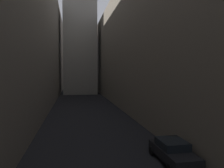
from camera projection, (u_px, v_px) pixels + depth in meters
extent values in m
plane|color=black|center=(85.00, 107.00, 36.95)|extent=(264.00, 264.00, 0.00)
cube|color=#60594F|center=(14.00, 37.00, 36.19)|extent=(12.50, 108.00, 23.82)
cube|color=#756B5B|center=(147.00, 49.00, 40.51)|extent=(12.86, 108.00, 20.56)
cube|color=gray|center=(80.00, 23.00, 60.31)|extent=(9.00, 9.00, 39.72)
cube|color=black|center=(173.00, 153.00, 13.96)|extent=(1.79, 4.29, 0.65)
cube|color=black|center=(172.00, 144.00, 14.08)|extent=(1.65, 2.06, 0.51)
cylinder|color=black|center=(152.00, 151.00, 15.25)|extent=(0.22, 0.60, 0.60)
cylinder|color=black|center=(175.00, 149.00, 15.57)|extent=(0.22, 0.60, 0.60)
cylinder|color=black|center=(198.00, 167.00, 12.71)|extent=(0.22, 0.60, 0.60)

